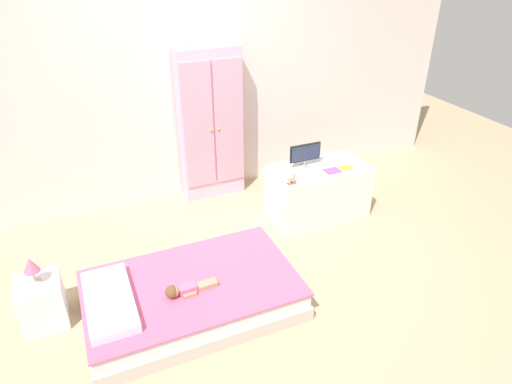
{
  "coord_description": "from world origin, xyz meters",
  "views": [
    {
      "loc": [
        -1.06,
        -2.82,
        2.52
      ],
      "look_at": [
        0.31,
        0.34,
        0.56
      ],
      "focal_mm": 31.62,
      "sensor_mm": 36.0,
      "label": 1
    }
  ],
  "objects_px": {
    "tv_monitor": "(305,153)",
    "book_purple": "(332,171)",
    "bed": "(192,295)",
    "book_yellow": "(346,168)",
    "nightstand": "(42,302)",
    "rocking_horse_toy": "(292,179)",
    "table_lamp": "(31,266)",
    "tv_stand": "(318,191)",
    "doll": "(182,290)",
    "wardrobe": "(211,125)"
  },
  "relations": [
    {
      "from": "doll",
      "to": "table_lamp",
      "type": "distance_m",
      "value": 1.06
    },
    {
      "from": "doll",
      "to": "tv_monitor",
      "type": "height_order",
      "value": "tv_monitor"
    },
    {
      "from": "doll",
      "to": "wardrobe",
      "type": "height_order",
      "value": "wardrobe"
    },
    {
      "from": "book_yellow",
      "to": "nightstand",
      "type": "bearing_deg",
      "value": -172.04
    },
    {
      "from": "nightstand",
      "to": "book_yellow",
      "type": "xyz_separation_m",
      "value": [
        2.85,
        0.4,
        0.35
      ]
    },
    {
      "from": "nightstand",
      "to": "table_lamp",
      "type": "xyz_separation_m",
      "value": [
        0.0,
        0.0,
        0.34
      ]
    },
    {
      "from": "nightstand",
      "to": "wardrobe",
      "type": "xyz_separation_m",
      "value": [
        1.78,
        1.36,
        0.62
      ]
    },
    {
      "from": "nightstand",
      "to": "book_yellow",
      "type": "bearing_deg",
      "value": 7.96
    },
    {
      "from": "table_lamp",
      "to": "tv_monitor",
      "type": "xyz_separation_m",
      "value": [
        2.49,
        0.61,
        0.15
      ]
    },
    {
      "from": "tv_stand",
      "to": "rocking_horse_toy",
      "type": "relative_size",
      "value": 8.98
    },
    {
      "from": "rocking_horse_toy",
      "to": "nightstand",
      "type": "bearing_deg",
      "value": -171.6
    },
    {
      "from": "book_purple",
      "to": "rocking_horse_toy",
      "type": "bearing_deg",
      "value": -171.47
    },
    {
      "from": "doll",
      "to": "book_purple",
      "type": "relative_size",
      "value": 2.64
    },
    {
      "from": "bed",
      "to": "doll",
      "type": "xyz_separation_m",
      "value": [
        -0.1,
        -0.09,
        0.17
      ]
    },
    {
      "from": "tv_monitor",
      "to": "tv_stand",
      "type": "bearing_deg",
      "value": -36.76
    },
    {
      "from": "book_purple",
      "to": "bed",
      "type": "bearing_deg",
      "value": -156.95
    },
    {
      "from": "rocking_horse_toy",
      "to": "tv_stand",
      "type": "bearing_deg",
      "value": 25.16
    },
    {
      "from": "wardrobe",
      "to": "rocking_horse_toy",
      "type": "relative_size",
      "value": 14.92
    },
    {
      "from": "bed",
      "to": "book_purple",
      "type": "height_order",
      "value": "book_purple"
    },
    {
      "from": "tv_stand",
      "to": "book_purple",
      "type": "xyz_separation_m",
      "value": [
        0.07,
        -0.12,
        0.27
      ]
    },
    {
      "from": "bed",
      "to": "table_lamp",
      "type": "relative_size",
      "value": 7.39
    },
    {
      "from": "tv_stand",
      "to": "rocking_horse_toy",
      "type": "distance_m",
      "value": 0.55
    },
    {
      "from": "bed",
      "to": "wardrobe",
      "type": "bearing_deg",
      "value": 66.08
    },
    {
      "from": "tv_monitor",
      "to": "book_purple",
      "type": "distance_m",
      "value": 0.31
    },
    {
      "from": "nightstand",
      "to": "rocking_horse_toy",
      "type": "relative_size",
      "value": 3.5
    },
    {
      "from": "bed",
      "to": "tv_monitor",
      "type": "bearing_deg",
      "value": 32.02
    },
    {
      "from": "bed",
      "to": "nightstand",
      "type": "bearing_deg",
      "value": 164.02
    },
    {
      "from": "nightstand",
      "to": "book_purple",
      "type": "distance_m",
      "value": 2.74
    },
    {
      "from": "tv_stand",
      "to": "bed",
      "type": "bearing_deg",
      "value": -152.5
    },
    {
      "from": "table_lamp",
      "to": "wardrobe",
      "type": "xyz_separation_m",
      "value": [
        1.78,
        1.36,
        0.28
      ]
    },
    {
      "from": "tv_stand",
      "to": "book_yellow",
      "type": "xyz_separation_m",
      "value": [
        0.23,
        -0.12,
        0.27
      ]
    },
    {
      "from": "tv_stand",
      "to": "tv_monitor",
      "type": "distance_m",
      "value": 0.43
    },
    {
      "from": "table_lamp",
      "to": "bed",
      "type": "bearing_deg",
      "value": -15.98
    },
    {
      "from": "nightstand",
      "to": "book_purple",
      "type": "bearing_deg",
      "value": 8.42
    },
    {
      "from": "wardrobe",
      "to": "table_lamp",
      "type": "bearing_deg",
      "value": -142.67
    },
    {
      "from": "nightstand",
      "to": "rocking_horse_toy",
      "type": "bearing_deg",
      "value": 8.4
    },
    {
      "from": "table_lamp",
      "to": "wardrobe",
      "type": "bearing_deg",
      "value": 37.33
    },
    {
      "from": "tv_monitor",
      "to": "book_purple",
      "type": "bearing_deg",
      "value": -47.18
    },
    {
      "from": "doll",
      "to": "book_yellow",
      "type": "height_order",
      "value": "book_yellow"
    },
    {
      "from": "nightstand",
      "to": "tv_monitor",
      "type": "height_order",
      "value": "tv_monitor"
    },
    {
      "from": "nightstand",
      "to": "rocking_horse_toy",
      "type": "xyz_separation_m",
      "value": [
        2.21,
        0.33,
        0.39
      ]
    },
    {
      "from": "table_lamp",
      "to": "wardrobe",
      "type": "height_order",
      "value": "wardrobe"
    },
    {
      "from": "tv_stand",
      "to": "book_yellow",
      "type": "distance_m",
      "value": 0.38
    },
    {
      "from": "wardrobe",
      "to": "tv_stand",
      "type": "bearing_deg",
      "value": -45.45
    },
    {
      "from": "nightstand",
      "to": "wardrobe",
      "type": "relative_size",
      "value": 0.23
    },
    {
      "from": "nightstand",
      "to": "rocking_horse_toy",
      "type": "distance_m",
      "value": 2.27
    },
    {
      "from": "bed",
      "to": "book_yellow",
      "type": "distance_m",
      "value": 1.97
    },
    {
      "from": "tv_monitor",
      "to": "book_yellow",
      "type": "bearing_deg",
      "value": -30.49
    },
    {
      "from": "bed",
      "to": "wardrobe",
      "type": "relative_size",
      "value": 0.99
    },
    {
      "from": "doll",
      "to": "nightstand",
      "type": "relative_size",
      "value": 1.04
    }
  ]
}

